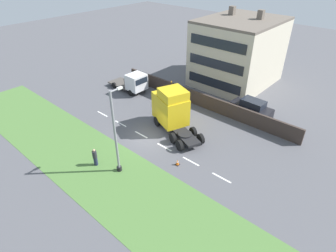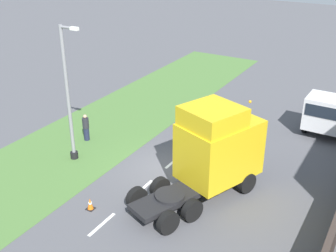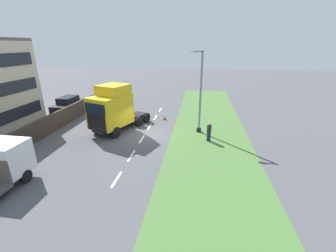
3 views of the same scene
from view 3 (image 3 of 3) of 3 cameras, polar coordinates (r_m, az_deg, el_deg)
The scene contains 10 objects.
ground_plane at distance 21.01m, azimuth -6.06°, elevation -2.37°, with size 120.00×120.00×0.00m, color #515156.
grass_verge at distance 20.46m, azimuth 10.50°, elevation -3.21°, with size 7.00×44.00×0.01m.
lane_markings at distance 21.64m, azimuth -5.63°, elevation -1.66°, with size 0.16×17.80×0.00m.
boundary_wall at distance 24.44m, azimuth -27.10°, elevation 0.86°, with size 0.25×24.00×1.72m.
lorry_cab at distance 21.70m, azimuth -13.82°, elevation 4.20°, with size 4.72×7.03×4.64m.
flatbed_truck at distance 16.47m, azimuth -36.88°, elevation -7.91°, with size 2.43×5.77×2.58m.
parked_car at distance 29.89m, azimuth -23.98°, elevation 4.81°, with size 2.11×4.67×2.05m.
lamp_post at distance 20.96m, azimuth 8.08°, elevation 7.16°, with size 1.34×0.43×7.50m.
pedestrian at distance 19.71m, azimuth 10.35°, elevation -1.54°, with size 0.39×0.39×1.69m.
traffic_cone_lead at distance 25.19m, azimuth -0.90°, elevation 2.27°, with size 0.36×0.36×0.58m.
Camera 3 is at (-4.88, 18.82, 7.97)m, focal length 24.00 mm.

